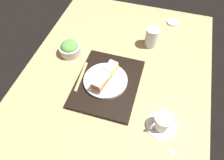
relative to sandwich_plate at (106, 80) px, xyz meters
The scene contains 12 objects.
ground_plane 7.37cm from the sandwich_plate, 144.37° to the left, with size 140.00×100.00×3.00cm, color tan.
serving_tray 2.19cm from the sandwich_plate, 79.88° to the left, with size 39.24×31.78×2.15cm, color black.
sandwich_plate is the anchor object (origin of this frame).
sandwich_near 6.58cm from the sandwich_plate, 166.61° to the left, with size 8.40×6.65×5.38cm.
sandwich_middle 3.22cm from the sandwich_plate, ahead, with size 8.43×6.55×4.81cm.
sandwich_far 6.69cm from the sandwich_plate, 13.39° to the right, with size 8.49×6.68×5.80cm.
salad_bowl 30.94cm from the sandwich_plate, 120.73° to the right, with size 12.62×12.62×8.07cm.
chopsticks_pair 13.20cm from the sandwich_plate, 86.55° to the right, with size 19.64×2.61×0.70cm.
coffee_cup 35.13cm from the sandwich_plate, 64.03° to the left, with size 14.35×14.35×7.46cm.
drinking_glass 40.12cm from the sandwich_plate, 154.40° to the left, with size 7.97×7.97×11.74cm, color silver.
small_sauce_dish 67.06cm from the sandwich_plate, 155.21° to the left, with size 7.95×7.95×1.03cm, color silver.
teaspoon 47.18cm from the sandwich_plate, 54.99° to the left, with size 5.32×9.57×0.80cm.
Camera 1 is at (66.86, 18.43, 90.77)cm, focal length 34.12 mm.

